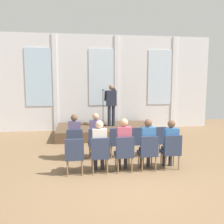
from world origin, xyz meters
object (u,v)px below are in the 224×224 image
object	(u,v)px
chair_r0_c1	(96,142)
chair_r0_c3	(137,140)
chair_r1_c1	(100,153)
chair_r1_c3	(148,151)
audience_r0_c0	(75,134)
chair_r0_c2	(117,141)
chair_r1_c2	(124,152)
speaker	(111,102)
chair_r1_c0	(75,154)
audience_r1_c4	(170,142)
chair_r1_c4	(171,150)
audience_r0_c1	(96,133)
mic_stand	(103,118)
audience_r1_c3	(147,142)
audience_r1_c1	(99,144)
chair_r0_c4	(157,139)
audience_r1_c2	(124,142)
chair_r0_c0	(75,142)

from	to	relation	value
chair_r0_c1	chair_r0_c3	xyz separation A→B (m)	(1.26, 0.00, 0.00)
chair_r1_c1	chair_r1_c3	distance (m)	1.26
audience_r0_c0	chair_r0_c2	distance (m)	1.28
chair_r0_c3	chair_r1_c2	xyz separation A→B (m)	(-0.63, -1.13, 0.00)
speaker	chair_r1_c0	distance (m)	4.53
speaker	audience_r1_c4	size ratio (longest dim) A/B	1.33
chair_r1_c4	chair_r0_c3	bearing A→B (deg)	119.10
audience_r0_c1	chair_r1_c1	bearing A→B (deg)	-90.00
chair_r0_c1	audience_r0_c0	bearing A→B (deg)	172.85
mic_stand	audience_r1_c3	distance (m)	4.33
chair_r0_c1	audience_r1_c3	size ratio (longest dim) A/B	0.69
chair_r0_c3	chair_r1_c0	world-z (taller)	same
speaker	chair_r1_c1	size ratio (longest dim) A/B	1.86
chair_r0_c3	audience_r1_c1	distance (m)	1.66
chair_r0_c2	chair_r0_c4	distance (m)	1.26
speaker	chair_r1_c0	bearing A→B (deg)	-110.21
audience_r0_c0	chair_r0_c2	bearing A→B (deg)	-3.59
mic_stand	audience_r1_c4	distance (m)	4.47
audience_r0_c1	chair_r0_c3	bearing A→B (deg)	-3.55
chair_r0_c4	chair_r1_c0	bearing A→B (deg)	-155.81
audience_r1_c1	chair_r1_c4	size ratio (longest dim) A/B	1.44
speaker	chair_r0_c2	size ratio (longest dim) A/B	1.86
chair_r0_c4	chair_r1_c1	bearing A→B (deg)	-149.08
speaker	chair_r0_c2	bearing A→B (deg)	-95.15
audience_r0_c0	audience_r1_c2	distance (m)	1.70
audience_r1_c3	chair_r1_c0	bearing A→B (deg)	-177.60
chair_r1_c3	audience_r1_c3	size ratio (longest dim) A/B	0.69
mic_stand	chair_r0_c3	size ratio (longest dim) A/B	1.65
audience_r0_c0	audience_r1_c4	distance (m)	2.76
chair_r1_c2	chair_r1_c4	bearing A→B (deg)	0.00
chair_r0_c2	audience_r1_c3	distance (m)	1.25
chair_r0_c3	chair_r1_c0	xyz separation A→B (m)	(-1.89, -1.13, 0.00)
chair_r0_c3	audience_r1_c3	bearing A→B (deg)	-90.00
chair_r0_c1	chair_r1_c4	size ratio (longest dim) A/B	1.00
chair_r1_c3	chair_r1_c4	size ratio (longest dim) A/B	1.00
audience_r0_c0	audience_r0_c1	xyz separation A→B (m)	(0.63, -0.00, 0.01)
chair_r0_c0	chair_r1_c2	world-z (taller)	same
chair_r1_c0	chair_r1_c4	bearing A→B (deg)	0.00
mic_stand	chair_r1_c4	size ratio (longest dim) A/B	1.65
audience_r0_c0	audience_r1_c3	bearing A→B (deg)	-30.92
chair_r0_c0	chair_r0_c3	xyz separation A→B (m)	(1.89, 0.00, 0.00)
audience_r1_c4	chair_r0_c3	bearing A→B (deg)	120.95
chair_r1_c2	audience_r1_c1	bearing A→B (deg)	172.81
speaker	mic_stand	size ratio (longest dim) A/B	1.12
chair_r0_c4	chair_r1_c3	xyz separation A→B (m)	(-0.63, -1.13, 0.00)
chair_r1_c1	audience_r1_c4	bearing A→B (deg)	2.47
chair_r0_c0	audience_r1_c3	bearing A→B (deg)	-29.12
chair_r1_c0	chair_r1_c2	distance (m)	1.26
chair_r0_c1	chair_r0_c4	xyz separation A→B (m)	(1.89, 0.00, 0.00)
chair_r0_c4	chair_r1_c4	distance (m)	1.13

